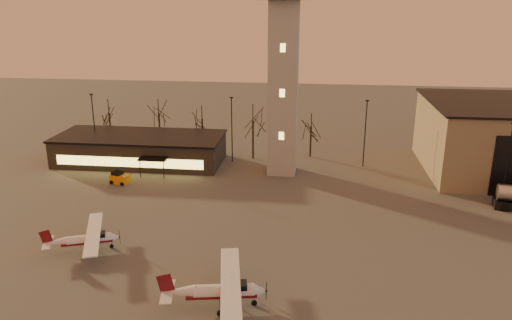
# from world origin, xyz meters

# --- Properties ---
(ground) EXTENTS (220.00, 220.00, 0.00)m
(ground) POSITION_xyz_m (0.00, 0.00, 0.00)
(ground) COLOR #474442
(ground) RESTS_ON ground
(control_tower) EXTENTS (6.80, 6.80, 32.60)m
(control_tower) POSITION_xyz_m (0.00, 30.00, 16.33)
(control_tower) COLOR #A3A09B
(control_tower) RESTS_ON ground
(terminal) EXTENTS (25.40, 12.20, 4.30)m
(terminal) POSITION_xyz_m (-21.99, 31.98, 2.16)
(terminal) COLOR black
(terminal) RESTS_ON ground
(light_poles) EXTENTS (58.50, 12.25, 10.14)m
(light_poles) POSITION_xyz_m (0.50, 31.00, 5.41)
(light_poles) COLOR black
(light_poles) RESTS_ON ground
(tree_row) EXTENTS (37.20, 9.20, 8.80)m
(tree_row) POSITION_xyz_m (-13.70, 39.16, 5.94)
(tree_row) COLOR black
(tree_row) RESTS_ON ground
(cessna_front) EXTENTS (9.38, 11.81, 3.24)m
(cessna_front) POSITION_xyz_m (-2.21, -4.04, 1.11)
(cessna_front) COLOR silver
(cessna_front) RESTS_ON ground
(cessna_rear) EXTENTS (8.03, 9.77, 2.75)m
(cessna_rear) POSITION_xyz_m (-17.38, 3.85, 0.94)
(cessna_rear) COLOR silver
(cessna_rear) RESTS_ON ground
(service_cart) EXTENTS (2.91, 2.24, 1.66)m
(service_cart) POSITION_xyz_m (-21.78, 22.64, 0.64)
(service_cart) COLOR orange
(service_cart) RESTS_ON ground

